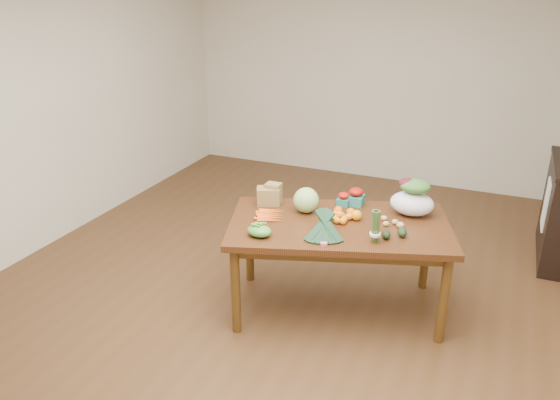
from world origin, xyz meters
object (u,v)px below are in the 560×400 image
at_px(kale_bunch, 324,229).
at_px(asparagus_bundle, 376,226).
at_px(cabbage, 306,200).
at_px(salad_bag, 412,199).
at_px(mandarin_cluster, 340,216).
at_px(dining_table, 337,266).
at_px(paper_bag, 268,194).

bearing_deg(kale_bunch, asparagus_bundle, -4.31).
xyz_separation_m(cabbage, salad_bag, (0.77, 0.28, 0.03)).
bearing_deg(cabbage, mandarin_cluster, -12.41).
height_order(cabbage, mandarin_cluster, cabbage).
height_order(dining_table, cabbage, cabbage).
bearing_deg(paper_bag, mandarin_cluster, -8.45).
bearing_deg(cabbage, salad_bag, 19.61).
bearing_deg(paper_bag, salad_bag, 12.49).
xyz_separation_m(cabbage, kale_bunch, (0.29, -0.39, -0.02)).
distance_m(paper_bag, salad_bag, 1.14).
height_order(kale_bunch, asparagus_bundle, asparagus_bundle).
bearing_deg(asparagus_bundle, salad_bag, 57.81).
height_order(kale_bunch, salad_bag, salad_bag).
relative_size(cabbage, mandarin_cluster, 1.11).
bearing_deg(asparagus_bundle, kale_bunch, 175.69).
bearing_deg(kale_bunch, cabbage, 107.69).
bearing_deg(dining_table, kale_bunch, -112.49).
bearing_deg(salad_bag, dining_table, -141.64).
xyz_separation_m(dining_table, kale_bunch, (-0.02, -0.30, 0.45)).
height_order(paper_bag, asparagus_bundle, asparagus_bundle).
relative_size(dining_table, salad_bag, 4.89).
distance_m(paper_bag, asparagus_bundle, 1.03).
xyz_separation_m(kale_bunch, asparagus_bundle, (0.34, 0.09, 0.05)).
distance_m(dining_table, asparagus_bundle, 0.63).
xyz_separation_m(paper_bag, kale_bunch, (0.62, -0.42, -0.01)).
distance_m(dining_table, mandarin_cluster, 0.42).
bearing_deg(dining_table, asparagus_bundle, -51.87).
bearing_deg(salad_bag, cabbage, -160.39).
xyz_separation_m(dining_table, paper_bag, (-0.65, 0.12, 0.46)).
height_order(cabbage, asparagus_bundle, asparagus_bundle).
bearing_deg(paper_bag, cabbage, -4.91).
height_order(dining_table, paper_bag, paper_bag).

